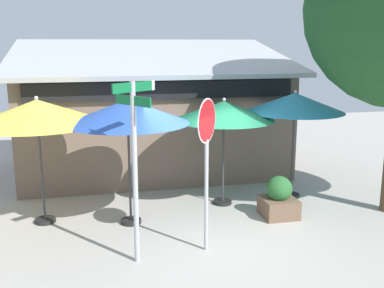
# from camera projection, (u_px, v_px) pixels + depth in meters

# --- Properties ---
(ground_plane) EXTENTS (28.00, 28.00, 0.10)m
(ground_plane) POSITION_uv_depth(u_px,v_px,m) (212.00, 236.00, 9.21)
(ground_plane) COLOR #ADA8A0
(cafe_building) EXTENTS (7.83, 4.66, 3.87)m
(cafe_building) POSITION_uv_depth(u_px,v_px,m) (153.00, 118.00, 13.49)
(cafe_building) COLOR #705B4C
(cafe_building) RESTS_ON ground
(street_sign_post) EXTENTS (0.75, 0.70, 3.16)m
(street_sign_post) POSITION_uv_depth(u_px,v_px,m) (135.00, 155.00, 7.63)
(street_sign_post) COLOR #A8AAB2
(street_sign_post) RESTS_ON ground
(stop_sign) EXTENTS (0.49, 0.65, 2.83)m
(stop_sign) POSITION_uv_depth(u_px,v_px,m) (207.00, 146.00, 8.06)
(stop_sign) COLOR #A8AAB2
(stop_sign) RESTS_ON ground
(patio_umbrella_mustard_left) EXTENTS (2.68, 2.68, 2.71)m
(patio_umbrella_mustard_left) POSITION_uv_depth(u_px,v_px,m) (37.00, 112.00, 9.26)
(patio_umbrella_mustard_left) COLOR black
(patio_umbrella_mustard_left) RESTS_ON ground
(patio_umbrella_royal_blue_center) EXTENTS (2.53, 2.53, 2.72)m
(patio_umbrella_royal_blue_center) POSITION_uv_depth(u_px,v_px,m) (128.00, 112.00, 9.22)
(patio_umbrella_royal_blue_center) COLOR black
(patio_umbrella_royal_blue_center) RESTS_ON ground
(patio_umbrella_forest_green_right) EXTENTS (2.34, 2.34, 2.54)m
(patio_umbrella_forest_green_right) POSITION_uv_depth(u_px,v_px,m) (224.00, 111.00, 10.43)
(patio_umbrella_forest_green_right) COLOR black
(patio_umbrella_forest_green_right) RESTS_ON ground
(patio_umbrella_teal_far_right) EXTENTS (2.36, 2.36, 2.67)m
(patio_umbrella_teal_far_right) POSITION_uv_depth(u_px,v_px,m) (295.00, 103.00, 10.88)
(patio_umbrella_teal_far_right) COLOR black
(patio_umbrella_teal_far_right) RESTS_ON ground
(sidewalk_planter) EXTENTS (0.74, 0.74, 0.92)m
(sidewalk_planter) POSITION_uv_depth(u_px,v_px,m) (279.00, 199.00, 10.03)
(sidewalk_planter) COLOR brown
(sidewalk_planter) RESTS_ON ground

